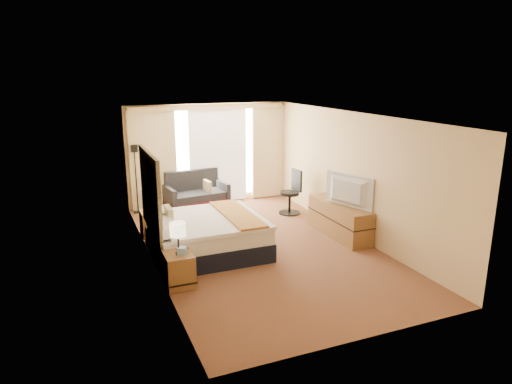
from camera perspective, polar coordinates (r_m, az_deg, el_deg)
name	(u,v)px	position (r m, az deg, el deg)	size (l,w,h in m)	color
floor	(260,247)	(9.17, 0.49, -6.87)	(4.20, 7.00, 0.02)	#581C19
ceiling	(260,116)	(8.55, 0.53, 9.53)	(4.20, 7.00, 0.02)	white
wall_back	(208,154)	(12.01, -6.00, 4.74)	(4.20, 0.02, 2.60)	#E0B388
wall_front	(369,246)	(5.85, 13.99, -6.59)	(4.20, 0.02, 2.60)	#E0B388
wall_left	(150,195)	(8.21, -13.13, -0.31)	(0.02, 7.00, 2.60)	#E0B388
wall_right	(352,175)	(9.76, 11.96, 2.14)	(0.02, 7.00, 2.60)	#E0B388
headboard	(150,193)	(8.42, -13.08, -0.08)	(0.06, 1.85, 1.50)	black
nightstand_left	(179,270)	(7.62, -9.61, -9.54)	(0.45, 0.52, 0.55)	brown
nightstand_right	(152,224)	(9.91, -12.87, -3.86)	(0.45, 0.52, 0.55)	brown
media_dresser	(339,219)	(9.86, 10.36, -3.37)	(0.50, 1.80, 0.70)	brown
window	(218,153)	(12.04, -4.82, 4.90)	(2.30, 0.02, 2.30)	white
curtains	(209,151)	(11.88, -5.87, 5.17)	(4.12, 0.19, 2.56)	beige
bed	(207,235)	(8.80, -6.18, -5.35)	(2.06, 1.89, 1.00)	black
loveseat	(196,197)	(11.67, -7.46, -0.56)	(1.61, 0.99, 0.95)	maroon
floor_lamp	(135,165)	(11.45, -14.86, 3.29)	(0.21, 0.21, 1.69)	black
desk_chair	(292,194)	(11.18, 4.50, -0.27)	(0.53, 0.53, 1.08)	black
lamp_left	(178,230)	(7.33, -9.75, -4.71)	(0.25, 0.25, 0.54)	black
lamp_right	(151,189)	(9.69, -12.98, 0.41)	(0.30, 0.30, 0.63)	black
tissue_box	(182,251)	(7.46, -9.25, -7.27)	(0.13, 0.13, 0.12)	#7E9EC3
telephone	(154,210)	(9.79, -12.66, -2.18)	(0.18, 0.14, 0.07)	black
television	(346,191)	(9.43, 11.17, 0.08)	(1.16, 0.15, 0.67)	black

